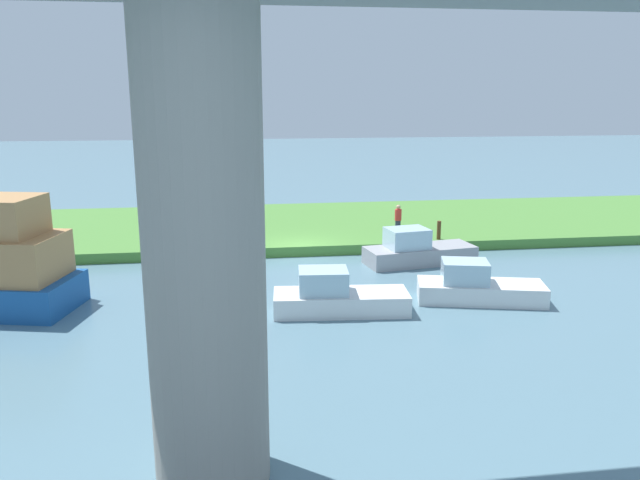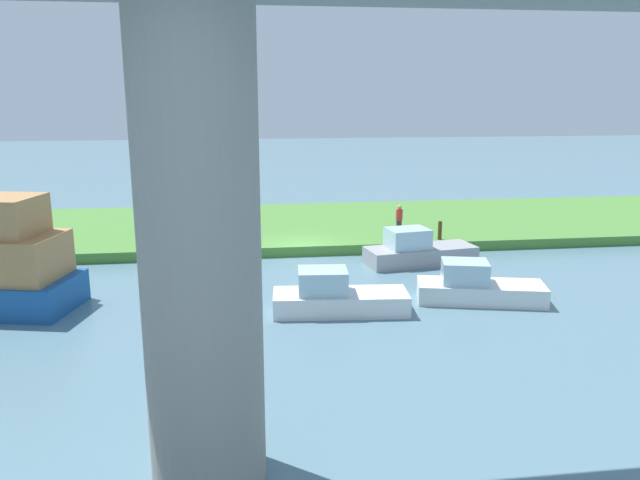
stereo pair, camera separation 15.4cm
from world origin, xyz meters
name	(u,v)px [view 2 (the right image)]	position (x,y,z in m)	size (l,w,h in m)	color
ground_plane	(302,257)	(0.00, 0.00, 0.00)	(160.00, 160.00, 0.00)	slate
grassy_bank	(291,226)	(0.00, -6.00, 0.25)	(80.00, 12.00, 0.50)	#4C8438
bridge_pylon	(200,254)	(3.70, 17.21, 4.71)	(2.31, 2.31, 9.43)	#9E998E
person_on_bank	(399,218)	(-5.55, -2.93, 1.20)	(0.42, 0.42, 1.39)	#2D334C
mooring_post	(440,230)	(-7.04, -0.61, 0.97)	(0.20, 0.20, 0.94)	brown
motorboat_white	(336,297)	(-0.42, 7.87, 0.57)	(4.93, 2.11, 1.60)	white
houseboat_blue	(417,251)	(-5.15, 1.90, 0.60)	(5.28, 2.59, 1.69)	#99999E
motorboat_red	(477,287)	(-5.85, 7.40, 0.56)	(4.94, 2.72, 1.56)	white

